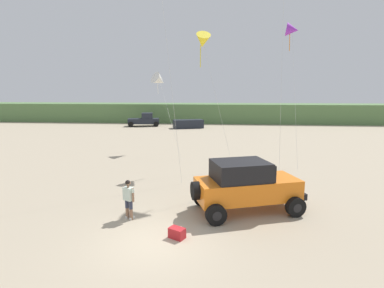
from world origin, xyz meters
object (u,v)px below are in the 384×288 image
at_px(distant_sedan, 188,124).
at_px(kite_orange_streamer, 159,80).
at_px(jeep, 246,185).
at_px(distant_pickup, 145,120).
at_px(kite_pink_ribbon, 292,30).
at_px(person_watching, 129,197).
at_px(cooler_box, 177,233).
at_px(kite_red_delta, 203,41).

relative_size(distant_sedan, kite_orange_streamer, 0.61).
height_order(distant_sedan, kite_orange_streamer, kite_orange_streamer).
relative_size(jeep, kite_orange_streamer, 0.73).
height_order(distant_pickup, kite_pink_ribbon, kite_pink_ribbon).
distance_m(person_watching, distant_pickup, 33.40).
relative_size(jeep, cooler_box, 8.94).
distance_m(jeep, person_watching, 5.01).
xyz_separation_m(jeep, person_watching, (-4.84, -1.27, -0.26)).
bearing_deg(distant_sedan, distant_pickup, 146.99).
relative_size(distant_sedan, kite_red_delta, 0.46).
bearing_deg(distant_pickup, kite_orange_streamer, -71.42).
xyz_separation_m(distant_sedan, kite_red_delta, (3.23, -21.30, 7.89)).
relative_size(distant_pickup, distant_sedan, 1.17).
height_order(cooler_box, kite_pink_ribbon, kite_pink_ribbon).
bearing_deg(person_watching, distant_pickup, 103.10).
height_order(cooler_box, distant_pickup, distant_pickup).
xyz_separation_m(cooler_box, distant_pickup, (-9.77, 33.97, 0.75)).
distance_m(cooler_box, kite_red_delta, 13.62).
bearing_deg(kite_orange_streamer, cooler_box, -76.81).
distance_m(distant_pickup, kite_red_delta, 26.36).
relative_size(distant_pickup, kite_pink_ribbon, 0.46).
bearing_deg(kite_orange_streamer, kite_red_delta, -53.13).
distance_m(jeep, kite_pink_ribbon, 16.59).
relative_size(person_watching, cooler_box, 2.98).
distance_m(person_watching, kite_red_delta, 12.28).
xyz_separation_m(cooler_box, distant_sedan, (-2.96, 32.10, 0.41)).
xyz_separation_m(distant_pickup, distant_sedan, (6.81, -1.87, -0.34)).
relative_size(person_watching, distant_sedan, 0.40).
height_order(jeep, cooler_box, jeep).
xyz_separation_m(cooler_box, kite_red_delta, (0.27, 10.79, 8.30)).
bearing_deg(kite_red_delta, distant_sedan, 98.61).
height_order(person_watching, kite_orange_streamer, kite_orange_streamer).
bearing_deg(distant_sedan, person_watching, -106.25).
relative_size(person_watching, kite_red_delta, 0.18).
bearing_deg(distant_sedan, kite_orange_streamer, -110.72).
bearing_deg(kite_pink_ribbon, kite_orange_streamer, 178.69).
bearing_deg(cooler_box, kite_orange_streamer, 131.49).
distance_m(distant_sedan, kite_orange_streamer, 16.84).
height_order(person_watching, distant_sedan, person_watching).
height_order(kite_pink_ribbon, kite_red_delta, kite_pink_ribbon).
xyz_separation_m(distant_sedan, kite_pink_ribbon, (10.15, -16.13, 9.47)).
distance_m(person_watching, kite_orange_streamer, 15.75).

